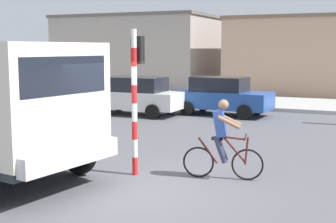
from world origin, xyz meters
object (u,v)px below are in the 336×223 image
car_white_mid (222,96)px  cyclist (222,139)px  car_red_near (136,96)px  traffic_light_pole (136,82)px

car_white_mid → cyclist: bearing=-72.7°
cyclist → car_red_near: cyclist is taller
traffic_light_pole → car_white_mid: bearing=96.0°
traffic_light_pole → car_white_mid: traffic_light_pole is taller
cyclist → car_white_mid: 9.75m
cyclist → traffic_light_pole: size_ratio=0.54×
cyclist → traffic_light_pole: 2.25m
cyclist → car_red_near: (-6.22, 7.90, -0.05)m
traffic_light_pole → car_red_near: (-4.35, 8.28, -1.25)m
car_red_near → cyclist: bearing=-51.8°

